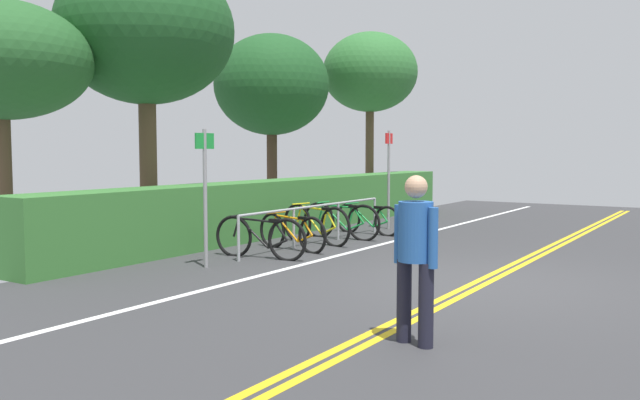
{
  "coord_description": "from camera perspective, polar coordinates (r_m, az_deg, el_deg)",
  "views": [
    {
      "loc": [
        -8.7,
        -2.97,
        1.8
      ],
      "look_at": [
        0.79,
        3.16,
        0.95
      ],
      "focal_mm": 37.06,
      "sensor_mm": 36.0,
      "label": 1
    }
  ],
  "objects": [
    {
      "name": "bike_rack",
      "position": [
        12.64,
        -0.25,
        -1.26
      ],
      "size": [
        4.72,
        0.05,
        0.76
      ],
      "color": "#9EA0A5",
      "rests_on": "ground_plane"
    },
    {
      "name": "ground_plane",
      "position": [
        9.37,
        13.84,
        -7.05
      ],
      "size": [
        28.31,
        10.95,
        0.05
      ],
      "primitive_type": "cube",
      "color": "#353538"
    },
    {
      "name": "bike_lane_stripe_white",
      "position": [
        10.62,
        -0.92,
        -5.44
      ],
      "size": [
        25.48,
        0.12,
        0.0
      ],
      "primitive_type": "cube",
      "color": "white",
      "rests_on": "ground_plane"
    },
    {
      "name": "bicycle_4",
      "position": [
        14.27,
        4.12,
        -1.67
      ],
      "size": [
        0.46,
        1.7,
        0.69
      ],
      "color": "black",
      "rests_on": "ground_plane"
    },
    {
      "name": "hedge_backdrop",
      "position": [
        14.8,
        -2.45,
        -0.43
      ],
      "size": [
        13.67,
        0.93,
        1.16
      ],
      "primitive_type": "cube",
      "color": "#387533",
      "rests_on": "ground_plane"
    },
    {
      "name": "tree_mid",
      "position": [
        13.47,
        -14.81,
        13.86
      ],
      "size": [
        3.39,
        3.39,
        5.51
      ],
      "color": "brown",
      "rests_on": "ground_plane"
    },
    {
      "name": "centre_line_yellow_inner",
      "position": [
        9.34,
        14.31,
        -6.92
      ],
      "size": [
        25.48,
        0.1,
        0.0
      ],
      "primitive_type": "cube",
      "color": "gold",
      "rests_on": "ground_plane"
    },
    {
      "name": "sign_post_near",
      "position": [
        10.21,
        -9.9,
        1.35
      ],
      "size": [
        0.36,
        0.06,
        2.12
      ],
      "color": "gray",
      "rests_on": "ground_plane"
    },
    {
      "name": "bicycle_2",
      "position": [
        12.76,
        -0.36,
        -2.12
      ],
      "size": [
        0.53,
        1.79,
        0.79
      ],
      "color": "black",
      "rests_on": "ground_plane"
    },
    {
      "name": "bicycle_0",
      "position": [
        11.08,
        -5.2,
        -3.24
      ],
      "size": [
        0.46,
        1.77,
        0.75
      ],
      "color": "black",
      "rests_on": "ground_plane"
    },
    {
      "name": "tree_near_left",
      "position": [
        12.43,
        -25.83,
        10.74
      ],
      "size": [
        2.97,
        2.97,
        4.29
      ],
      "color": "brown",
      "rests_on": "ground_plane"
    },
    {
      "name": "centre_line_yellow_outer",
      "position": [
        9.39,
        13.38,
        -6.85
      ],
      "size": [
        25.48,
        0.1,
        0.0
      ],
      "primitive_type": "cube",
      "color": "gold",
      "rests_on": "ground_plane"
    },
    {
      "name": "bicycle_1",
      "position": [
        11.94,
        -2.44,
        -2.8
      ],
      "size": [
        0.5,
        1.7,
        0.7
      ],
      "color": "black",
      "rests_on": "ground_plane"
    },
    {
      "name": "tree_far_right",
      "position": [
        17.63,
        -4.2,
        9.84
      ],
      "size": [
        3.03,
        3.03,
        4.84
      ],
      "color": "#473323",
      "rests_on": "ground_plane"
    },
    {
      "name": "sign_post_far",
      "position": [
        15.18,
        5.96,
        2.6
      ],
      "size": [
        0.36,
        0.06,
        2.25
      ],
      "color": "gray",
      "rests_on": "ground_plane"
    },
    {
      "name": "pedestrian",
      "position": [
        6.14,
        8.24,
        -4.19
      ],
      "size": [
        0.32,
        0.48,
        1.57
      ],
      "color": "#1E1E2D",
      "rests_on": "ground_plane"
    },
    {
      "name": "bicycle_3",
      "position": [
        13.47,
        1.82,
        -1.82
      ],
      "size": [
        0.46,
        1.81,
        0.77
      ],
      "color": "black",
      "rests_on": "ground_plane"
    },
    {
      "name": "tree_extra",
      "position": [
        19.76,
        4.34,
        10.87
      ],
      "size": [
        2.78,
        2.78,
        5.25
      ],
      "color": "brown",
      "rests_on": "ground_plane"
    }
  ]
}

